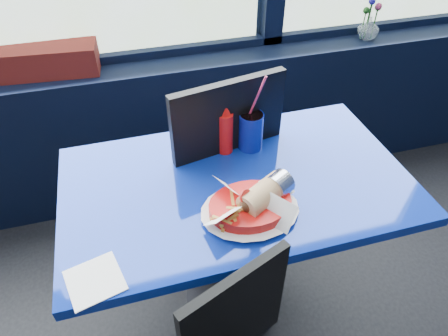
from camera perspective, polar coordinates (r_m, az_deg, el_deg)
window_sill at (r=2.25m, az=-12.39°, el=4.82°), size 5.00×0.26×0.80m
near_table at (r=1.52m, az=1.73°, el=-6.79°), size 1.20×0.70×0.75m
chair_near_back at (r=1.73m, az=0.21°, el=1.48°), size 0.55×0.55×1.03m
planter_box at (r=2.09m, az=-26.68°, el=13.36°), size 0.67×0.22×0.13m
flower_vase at (r=2.39m, az=20.04°, el=18.57°), size 0.14×0.15×0.24m
food_basket at (r=1.26m, az=4.03°, el=-5.21°), size 0.30×0.29×0.10m
ketchup_bottle at (r=1.46m, az=0.16°, el=5.46°), size 0.06×0.06×0.22m
soda_cup at (r=1.49m, az=3.86°, el=5.40°), size 0.09×0.09×0.31m
napkin at (r=1.18m, az=-17.97°, el=-15.02°), size 0.17×0.17×0.00m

